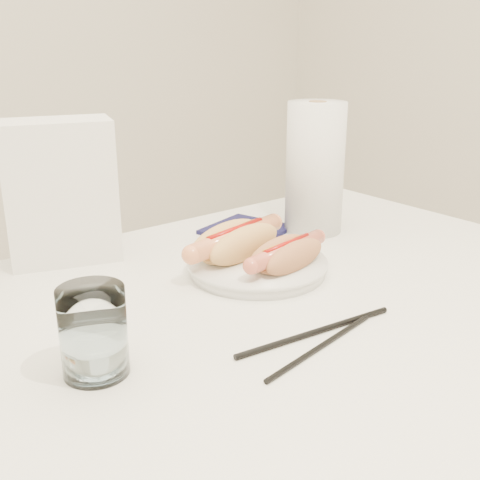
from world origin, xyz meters
TOP-DOWN VIEW (x-y plane):
  - table at (0.00, 0.00)m, footprint 1.20×0.80m
  - plate at (0.10, 0.10)m, footprint 0.25×0.25m
  - hotdog_left at (0.09, 0.13)m, footprint 0.20×0.11m
  - hotdog_right at (0.12, 0.05)m, footprint 0.17×0.09m
  - water_glass at (-0.22, -0.01)m, footprint 0.07×0.07m
  - chopstick_near at (0.03, -0.10)m, footprint 0.23×0.03m
  - chopstick_far at (0.01, -0.13)m, footprint 0.20×0.04m
  - napkin_box at (-0.10, 0.34)m, footprint 0.19×0.14m
  - navy_napkin at (0.22, 0.27)m, footprint 0.17×0.17m
  - paper_towel_roll at (0.32, 0.19)m, footprint 0.13×0.13m

SIDE VIEW (x-z plane):
  - table at x=0.00m, z-range 0.32..1.07m
  - chopstick_far at x=0.01m, z-range 0.75..0.76m
  - navy_napkin at x=0.22m, z-range 0.75..0.76m
  - chopstick_near at x=0.03m, z-range 0.75..0.76m
  - plate at x=0.10m, z-range 0.75..0.77m
  - hotdog_right at x=0.12m, z-range 0.77..0.81m
  - hotdog_left at x=0.09m, z-range 0.77..0.82m
  - water_glass at x=-0.22m, z-range 0.75..0.85m
  - napkin_box at x=-0.10m, z-range 0.75..0.98m
  - paper_towel_roll at x=0.32m, z-range 0.75..0.99m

